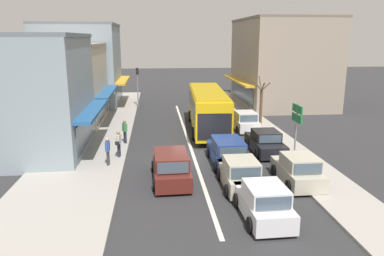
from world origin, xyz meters
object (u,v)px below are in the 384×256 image
(hatchback_adjacent_lane_lead, at_px, (264,203))
(city_bus, at_px, (208,107))
(hatchback_behind_bus_mid, at_px, (240,174))
(pedestrian_far_walker, at_px, (125,130))
(wagon_adjacent_lane_trail, at_px, (227,152))
(street_tree_right, at_px, (261,104))
(pedestrian_with_handbag_near, at_px, (119,142))
(parked_hatchback_kerb_front, at_px, (298,170))
(directional_road_sign, at_px, (297,119))
(wagon_queue_far_back, at_px, (171,167))
(traffic_light_downstreet, at_px, (138,81))
(parked_sedan_kerb_second, at_px, (265,143))
(pedestrian_browsing_midblock, at_px, (108,149))
(parked_hatchback_kerb_third, at_px, (245,122))

(hatchback_adjacent_lane_lead, bearing_deg, city_bus, 90.52)
(hatchback_behind_bus_mid, distance_m, pedestrian_far_walker, 10.34)
(wagon_adjacent_lane_trail, distance_m, pedestrian_far_walker, 7.85)
(street_tree_right, bearing_deg, pedestrian_with_handbag_near, -145.80)
(parked_hatchback_kerb_front, bearing_deg, directional_road_sign, 72.29)
(wagon_queue_far_back, distance_m, wagon_adjacent_lane_trail, 4.03)
(city_bus, bearing_deg, traffic_light_downstreet, 119.28)
(parked_sedan_kerb_second, height_order, traffic_light_downstreet, traffic_light_downstreet)
(traffic_light_downstreet, relative_size, pedestrian_with_handbag_near, 2.58)
(city_bus, height_order, street_tree_right, street_tree_right)
(parked_hatchback_kerb_front, bearing_deg, hatchback_behind_bus_mid, -174.97)
(traffic_light_downstreet, distance_m, street_tree_right, 14.43)
(parked_hatchback_kerb_front, relative_size, pedestrian_far_walker, 2.27)
(hatchback_adjacent_lane_lead, height_order, hatchback_behind_bus_mid, same)
(directional_road_sign, distance_m, pedestrian_far_walker, 11.46)
(wagon_adjacent_lane_trail, distance_m, parked_sedan_kerb_second, 3.57)
(directional_road_sign, bearing_deg, wagon_adjacent_lane_trail, 176.06)
(directional_road_sign, distance_m, street_tree_right, 9.43)
(parked_hatchback_kerb_front, xyz_separation_m, pedestrian_browsing_midblock, (-9.84, 3.50, 0.36))
(wagon_queue_far_back, xyz_separation_m, pedestrian_far_walker, (-2.84, 6.95, 0.32))
(wagon_adjacent_lane_trail, bearing_deg, pedestrian_far_walker, 142.54)
(hatchback_adjacent_lane_lead, distance_m, wagon_queue_far_back, 5.81)
(hatchback_behind_bus_mid, relative_size, directional_road_sign, 1.03)
(street_tree_right, xyz_separation_m, pedestrian_browsing_midblock, (-11.41, -8.87, -0.86))
(directional_road_sign, relative_size, pedestrian_with_handbag_near, 2.21)
(city_bus, relative_size, wagon_adjacent_lane_trail, 2.44)
(wagon_adjacent_lane_trail, bearing_deg, pedestrian_browsing_midblock, 178.00)
(wagon_adjacent_lane_trail, distance_m, traffic_light_downstreet, 20.04)
(directional_road_sign, bearing_deg, pedestrian_with_handbag_near, 169.25)
(parked_hatchback_kerb_front, bearing_deg, city_bus, 104.07)
(parked_hatchback_kerb_front, xyz_separation_m, directional_road_sign, (0.95, 2.99, 1.99))
(parked_hatchback_kerb_front, xyz_separation_m, street_tree_right, (1.56, 12.36, 1.21))
(parked_sedan_kerb_second, bearing_deg, parked_hatchback_kerb_front, -89.01)
(city_bus, xyz_separation_m, pedestrian_far_walker, (-6.26, -3.72, -0.81))
(directional_road_sign, distance_m, pedestrian_browsing_midblock, 10.93)
(parked_sedan_kerb_second, bearing_deg, wagon_adjacent_lane_trail, -144.00)
(parked_sedan_kerb_second, relative_size, pedestrian_browsing_midblock, 2.58)
(wagon_adjacent_lane_trail, xyz_separation_m, parked_hatchback_kerb_front, (2.98, -3.26, -0.04))
(parked_hatchback_kerb_third, bearing_deg, parked_hatchback_kerb_front, -90.10)
(hatchback_adjacent_lane_lead, relative_size, hatchback_behind_bus_mid, 1.01)
(pedestrian_with_handbag_near, distance_m, pedestrian_far_walker, 3.09)
(hatchback_behind_bus_mid, distance_m, directional_road_sign, 5.52)
(hatchback_behind_bus_mid, xyz_separation_m, wagon_adjacent_lane_trail, (0.06, 3.52, 0.04))
(hatchback_adjacent_lane_lead, relative_size, street_tree_right, 0.90)
(hatchback_behind_bus_mid, height_order, parked_hatchback_kerb_third, same)
(wagon_queue_far_back, xyz_separation_m, pedestrian_with_handbag_near, (-2.99, 3.87, 0.32))
(pedestrian_browsing_midblock, bearing_deg, traffic_light_downstreet, 87.01)
(pedestrian_browsing_midblock, bearing_deg, street_tree_right, 37.87)
(parked_hatchback_kerb_front, bearing_deg, pedestrian_browsing_midblock, 160.44)
(city_bus, height_order, pedestrian_browsing_midblock, city_bus)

